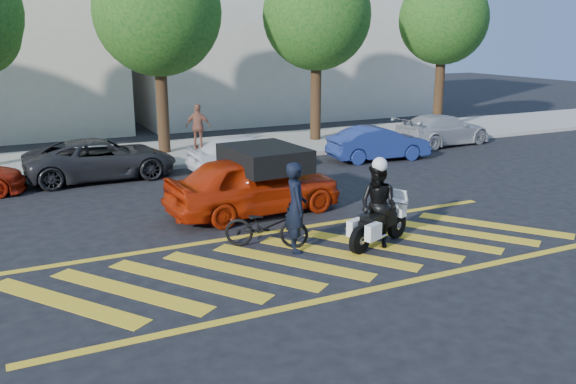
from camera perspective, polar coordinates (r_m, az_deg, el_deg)
name	(u,v)px	position (r m, az deg, el deg)	size (l,w,h in m)	color
ground	(317,257)	(12.80, 2.73, -6.10)	(90.00, 90.00, 0.00)	black
sidewalk	(165,154)	(23.62, -11.44, 3.52)	(60.00, 5.00, 0.15)	#9E998E
crosswalk	(315,257)	(12.78, 2.57, -6.12)	(12.33, 4.00, 0.01)	gold
building_right	(278,14)	(34.78, -0.96, 16.30)	(16.00, 8.00, 11.00)	beige
tree_center	(161,16)	(23.30, -11.81, 15.78)	(4.60, 4.60, 7.56)	black
tree_right	(319,19)	(25.73, 2.89, 15.82)	(4.40, 4.40, 7.41)	black
tree_far_right	(444,23)	(29.42, 14.43, 15.05)	(4.00, 4.00, 7.10)	black
officer_bike	(296,207)	(12.87, 0.74, -1.42)	(0.71, 0.46, 1.94)	black
bicycle	(266,226)	(13.24, -2.03, -3.17)	(0.64, 1.83, 0.96)	black
police_motorcycle	(378,225)	(13.43, 8.45, -3.04)	(1.93, 1.05, 0.89)	black
officer_moto	(378,206)	(13.31, 8.43, -1.27)	(0.89, 0.69, 1.83)	black
red_convertible	(254,184)	(15.61, -3.20, 0.72)	(1.83, 4.55, 1.55)	#B32508
parked_mid_left	(101,159)	(20.27, -17.07, 2.98)	(2.15, 4.67, 1.30)	black
parked_mid_right	(245,153)	(20.42, -4.03, 3.70)	(1.54, 3.83, 1.31)	white
parked_right	(379,143)	(22.56, 8.48, 4.53)	(1.30, 3.73, 1.23)	navy
parked_far_right	(443,130)	(26.14, 14.27, 5.67)	(1.78, 4.37, 1.27)	#9A9CA1
pedestrian_right	(198,127)	(23.86, -8.38, 6.07)	(1.02, 0.42, 1.74)	#975A44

